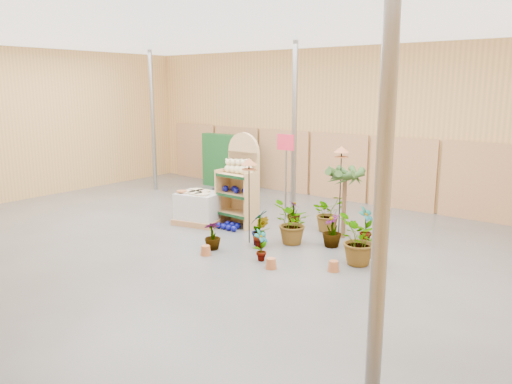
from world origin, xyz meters
TOP-DOWN VIEW (x-y plane):
  - room at (0.00, 0.91)m, footprint 15.20×12.10m
  - display_shelf at (-0.50, 1.94)m, footprint 0.98×0.64m
  - teddy_bears at (-0.46, 1.83)m, footprint 0.85×0.23m
  - gazing_balls_shelf at (-0.50, 1.79)m, footprint 0.84×0.29m
  - gazing_balls_floor at (-0.46, 1.42)m, footprint 0.63×0.39m
  - pallet_stack at (-1.39, 1.37)m, footprint 1.28×1.14m
  - charcoal_planters at (-2.05, 3.30)m, footprint 0.80×0.50m
  - trellis_stock at (-3.80, 5.20)m, footprint 2.00×0.30m
  - offer_sign at (0.10, 2.98)m, footprint 0.50×0.08m
  - bird_table_front at (0.58, 0.89)m, footprint 0.34×0.34m
  - bird_table_right at (2.03, 2.28)m, footprint 0.34×0.34m
  - bird_table_back at (-2.45, 4.26)m, footprint 0.34×0.34m
  - palm at (2.03, 2.50)m, footprint 0.70×0.70m
  - potted_plant_0 at (0.97, 0.77)m, footprint 0.38×0.50m
  - potted_plant_1 at (0.87, 0.91)m, footprint 0.47×0.45m
  - potted_plant_2 at (1.39, 1.38)m, footprint 0.97×1.05m
  - potted_plant_3 at (2.15, 1.76)m, footprint 0.57×0.57m
  - potted_plant_4 at (2.60, 2.45)m, footprint 0.35×0.47m
  - potted_plant_6 at (1.49, 2.75)m, footprint 0.95×1.00m
  - potted_plant_7 at (0.26, 0.06)m, footprint 0.47×0.47m
  - potted_plant_8 at (1.50, 0.12)m, footprint 0.24×0.34m
  - potted_plant_10 at (3.13, 1.08)m, footprint 1.03×1.10m
  - potted_plant_11 at (0.52, 2.75)m, footprint 0.47×0.47m

SIDE VIEW (x-z plane):
  - gazing_balls_floor at x=-0.46m, z-range 0.00..0.15m
  - potted_plant_11 at x=0.52m, z-range 0.00..0.60m
  - potted_plant_7 at x=0.26m, z-range 0.00..0.61m
  - potted_plant_8 at x=1.50m, z-range 0.00..0.64m
  - potted_plant_1 at x=0.87m, z-range 0.00..0.66m
  - potted_plant_3 at x=2.15m, z-range 0.00..0.72m
  - pallet_stack at x=-1.39m, z-range -0.02..0.80m
  - potted_plant_4 at x=2.60m, z-range 0.00..0.82m
  - charcoal_planters at x=-2.05m, z-range -0.08..0.92m
  - potted_plant_0 at x=0.97m, z-range 0.00..0.87m
  - potted_plant_6 at x=1.49m, z-range 0.00..0.89m
  - potted_plant_2 at x=1.39m, z-range 0.00..0.96m
  - potted_plant_10 at x=3.13m, z-range 0.00..1.00m
  - gazing_balls_shelf at x=-0.50m, z-range 0.82..0.97m
  - trellis_stock at x=-3.80m, z-range 0.00..1.80m
  - display_shelf at x=-0.50m, z-range -0.10..2.18m
  - teddy_bears at x=-0.46m, z-range 1.26..1.63m
  - palm at x=2.03m, z-range 0.60..2.31m
  - offer_sign at x=0.10m, z-range 0.47..2.67m
  - bird_table_back at x=-2.45m, z-range 0.72..2.42m
  - bird_table_front at x=0.58m, z-range 0.80..2.68m
  - bird_table_right at x=2.03m, z-range 0.91..3.02m
  - room at x=0.00m, z-range -0.14..4.56m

